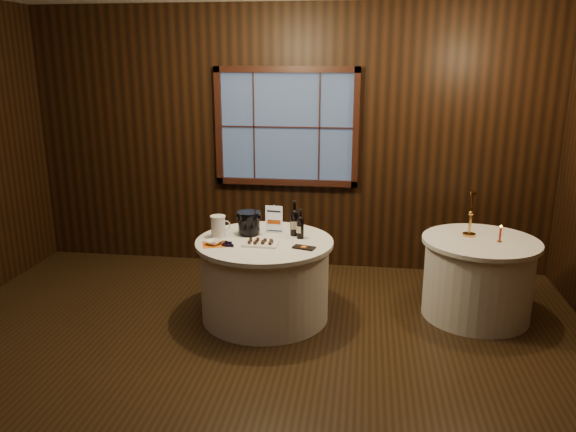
# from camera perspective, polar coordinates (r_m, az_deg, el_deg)

# --- Properties ---
(ground) EXTENTS (6.00, 6.00, 0.00)m
(ground) POSITION_cam_1_polar(r_m,az_deg,el_deg) (4.64, -4.56, -15.41)
(ground) COLOR black
(ground) RESTS_ON ground
(back_wall) EXTENTS (6.00, 0.10, 3.00)m
(back_wall) POSITION_cam_1_polar(r_m,az_deg,el_deg) (6.48, -0.13, 8.11)
(back_wall) COLOR black
(back_wall) RESTS_ON ground
(main_table) EXTENTS (1.28, 1.28, 0.77)m
(main_table) POSITION_cam_1_polar(r_m,az_deg,el_deg) (5.34, -2.36, -6.38)
(main_table) COLOR silver
(main_table) RESTS_ON ground
(side_table) EXTENTS (1.08, 1.08, 0.77)m
(side_table) POSITION_cam_1_polar(r_m,az_deg,el_deg) (5.66, 18.70, -5.96)
(side_table) COLOR silver
(side_table) RESTS_ON ground
(sign_stand) EXTENTS (0.17, 0.09, 0.27)m
(sign_stand) POSITION_cam_1_polar(r_m,az_deg,el_deg) (5.43, -1.41, -0.69)
(sign_stand) COLOR #B2B2B9
(sign_stand) RESTS_ON main_table
(port_bottle_left) EXTENTS (0.08, 0.08, 0.34)m
(port_bottle_left) POSITION_cam_1_polar(r_m,az_deg,el_deg) (5.31, 0.65, -0.47)
(port_bottle_left) COLOR black
(port_bottle_left) RESTS_ON main_table
(port_bottle_right) EXTENTS (0.07, 0.08, 0.28)m
(port_bottle_right) POSITION_cam_1_polar(r_m,az_deg,el_deg) (5.23, 1.26, -0.99)
(port_bottle_right) COLOR black
(port_bottle_right) RESTS_ON main_table
(ice_bucket) EXTENTS (0.22, 0.22, 0.23)m
(ice_bucket) POSITION_cam_1_polar(r_m,az_deg,el_deg) (5.36, -3.99, -0.68)
(ice_bucket) COLOR black
(ice_bucket) RESTS_ON main_table
(chocolate_plate) EXTENTS (0.32, 0.22, 0.04)m
(chocolate_plate) POSITION_cam_1_polar(r_m,az_deg,el_deg) (5.09, -2.81, -2.73)
(chocolate_plate) COLOR white
(chocolate_plate) RESTS_ON main_table
(chocolate_box) EXTENTS (0.21, 0.15, 0.02)m
(chocolate_box) POSITION_cam_1_polar(r_m,az_deg,el_deg) (4.99, 1.63, -3.22)
(chocolate_box) COLOR black
(chocolate_box) RESTS_ON main_table
(grape_bunch) EXTENTS (0.19, 0.11, 0.04)m
(grape_bunch) POSITION_cam_1_polar(r_m,az_deg,el_deg) (5.08, -6.07, -2.78)
(grape_bunch) COLOR black
(grape_bunch) RESTS_ON main_table
(glass_pitcher) EXTENTS (0.19, 0.15, 0.21)m
(glass_pitcher) POSITION_cam_1_polar(r_m,az_deg,el_deg) (5.32, -7.09, -1.05)
(glass_pitcher) COLOR white
(glass_pitcher) RESTS_ON main_table
(orange_napkin) EXTENTS (0.26, 0.26, 0.00)m
(orange_napkin) POSITION_cam_1_polar(r_m,az_deg,el_deg) (5.14, -7.54, -2.87)
(orange_napkin) COLOR orange
(orange_napkin) RESTS_ON main_table
(cracker_bowl) EXTENTS (0.19, 0.19, 0.04)m
(cracker_bowl) POSITION_cam_1_polar(r_m,az_deg,el_deg) (5.13, -7.55, -2.66)
(cracker_bowl) COLOR white
(cracker_bowl) RESTS_ON orange_napkin
(brass_candlestick) EXTENTS (0.12, 0.12, 0.44)m
(brass_candlestick) POSITION_cam_1_polar(r_m,az_deg,el_deg) (5.57, 18.04, -0.37)
(brass_candlestick) COLOR #C3873D
(brass_candlestick) RESTS_ON side_table
(red_candle) EXTENTS (0.04, 0.04, 0.16)m
(red_candle) POSITION_cam_1_polar(r_m,az_deg,el_deg) (5.49, 20.74, -1.87)
(red_candle) COLOR #C3873D
(red_candle) RESTS_ON side_table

